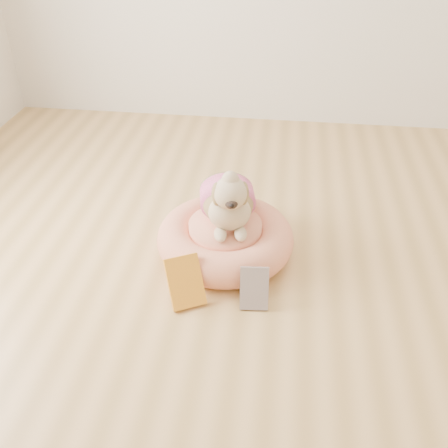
# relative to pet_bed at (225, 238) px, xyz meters

# --- Properties ---
(floor) EXTENTS (4.50, 4.50, 0.00)m
(floor) POSITION_rel_pet_bed_xyz_m (0.12, -0.56, -0.08)
(floor) COLOR tan
(floor) RESTS_ON ground
(pet_bed) EXTENTS (0.68, 0.68, 0.18)m
(pet_bed) POSITION_rel_pet_bed_xyz_m (0.00, 0.00, 0.00)
(pet_bed) COLOR #DE7856
(pet_bed) RESTS_ON floor
(dog) EXTENTS (0.41, 0.53, 0.35)m
(dog) POSITION_rel_pet_bed_xyz_m (0.01, 0.04, 0.26)
(dog) COLOR brown
(dog) RESTS_ON pet_bed
(book_yellow) EXTENTS (0.21, 0.21, 0.21)m
(book_yellow) POSITION_rel_pet_bed_xyz_m (-0.13, -0.36, 0.02)
(book_yellow) COLOR yellow
(book_yellow) RESTS_ON floor
(book_white) EXTENTS (0.13, 0.11, 0.18)m
(book_white) POSITION_rel_pet_bed_xyz_m (0.17, -0.36, 0.01)
(book_white) COLOR white
(book_white) RESTS_ON floor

